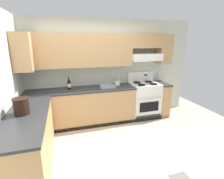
{
  "coord_description": "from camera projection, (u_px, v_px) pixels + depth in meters",
  "views": [
    {
      "loc": [
        -0.63,
        -2.68,
        2.0
      ],
      "look_at": [
        0.35,
        0.7,
        1.0
      ],
      "focal_mm": 27.11,
      "sensor_mm": 36.0,
      "label": 1
    }
  ],
  "objects": [
    {
      "name": "paper_towel_roll",
      "position": [
        117.0,
        83.0,
        4.36
      ],
      "size": [
        0.14,
        0.14,
        0.11
      ],
      "color": "white",
      "rests_on": "counter_back_run"
    },
    {
      "name": "ground_plane",
      "position": [
        105.0,
        151.0,
        3.2
      ],
      "size": [
        7.04,
        7.04,
        0.0
      ],
      "primitive_type": "plane",
      "color": "#B2AA99"
    },
    {
      "name": "counter_left_run",
      "position": [
        30.0,
        141.0,
        2.74
      ],
      "size": [
        0.63,
        1.91,
        0.91
      ],
      "color": "tan",
      "rests_on": "ground_plane"
    },
    {
      "name": "stove",
      "position": [
        144.0,
        100.0,
        4.6
      ],
      "size": [
        0.76,
        0.62,
        1.2
      ],
      "color": "white",
      "rests_on": "ground_plane"
    },
    {
      "name": "counter_back_run",
      "position": [
        91.0,
        106.0,
        4.21
      ],
      "size": [
        3.6,
        0.65,
        0.91
      ],
      "color": "tan",
      "rests_on": "ground_plane"
    },
    {
      "name": "bucket",
      "position": [
        21.0,
        106.0,
        2.61
      ],
      "size": [
        0.24,
        0.24,
        0.26
      ],
      "color": "black",
      "rests_on": "counter_left_run"
    },
    {
      "name": "wall_left",
      "position": [
        0.0,
        86.0,
        2.61
      ],
      "size": [
        0.47,
        4.0,
        2.55
      ],
      "color": "beige",
      "rests_on": "ground_plane"
    },
    {
      "name": "wine_bottle",
      "position": [
        69.0,
        84.0,
        3.98
      ],
      "size": [
        0.07,
        0.08,
        0.32
      ],
      "color": "black",
      "rests_on": "counter_back_run"
    },
    {
      "name": "wall_back",
      "position": [
        105.0,
        63.0,
        4.3
      ],
      "size": [
        4.68,
        0.57,
        2.55
      ],
      "color": "beige",
      "rests_on": "ground_plane"
    },
    {
      "name": "bowl",
      "position": [
        107.0,
        87.0,
        4.16
      ],
      "size": [
        0.34,
        0.27,
        0.06
      ],
      "color": "#9EADB7",
      "rests_on": "counter_back_run"
    }
  ]
}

